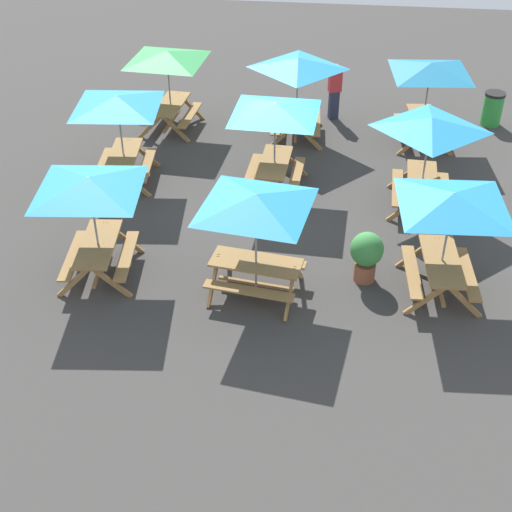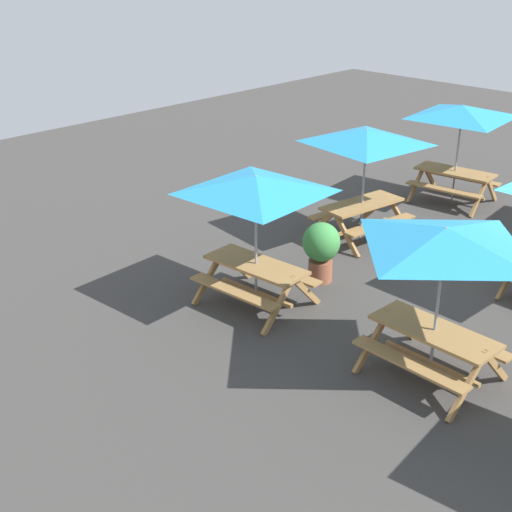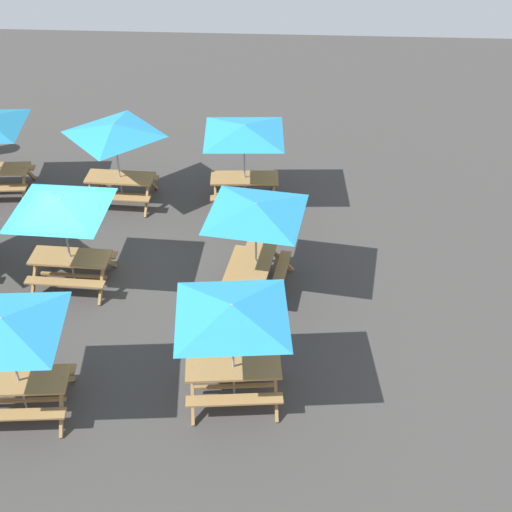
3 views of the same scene
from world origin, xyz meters
The scene contains 8 objects.
ground_plane centered at (0.00, 0.00, 0.00)m, with size 33.15×33.15×0.00m, color #3D3A38.
picnic_table_0 centered at (3.39, 3.59, 1.99)m, with size 2.82×2.82×2.34m.
picnic_table_1 centered at (3.90, -0.06, 1.99)m, with size 2.80×2.80×2.34m.
picnic_table_4 centered at (-0.32, -0.12, 1.99)m, with size 2.83×2.83×2.34m.
picnic_table_5 centered at (3.65, -3.35, 1.99)m, with size 2.81×2.81×2.34m.
picnic_table_6 centered at (0.07, 3.43, 1.99)m, with size 2.08×2.08×2.34m.
picnic_table_7 centered at (-0.27, -3.91, 1.99)m, with size 2.82×2.82×2.34m.
potted_plant_0 centered at (3.19, 2.12, 0.65)m, with size 0.68×0.68×1.12m.
Camera 3 is at (4.59, -12.75, 10.47)m, focal length 50.00 mm.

